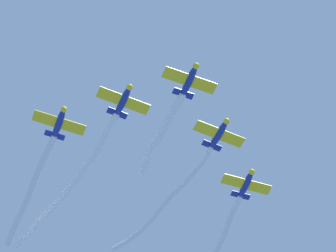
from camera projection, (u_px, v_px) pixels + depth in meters
The scene contains 9 objects.
airplane_lead at pixel (189, 80), 83.27m from camera, with size 5.11×6.70×1.65m.
smoke_trail_lead at pixel (160, 135), 88.38m from camera, with size 13.57×4.54×2.45m.
airplane_left_wing at pixel (219, 134), 87.36m from camera, with size 5.12×6.68×1.65m.
smoke_trail_left_wing at pixel (165, 203), 92.31m from camera, with size 17.26×11.62×2.36m.
airplane_right_wing at pixel (123, 100), 85.13m from camera, with size 5.12×6.68×1.65m.
smoke_trail_right_wing at pixel (66, 188), 93.32m from camera, with size 25.09×13.60×2.62m.
airplane_slot at pixel (246, 184), 91.20m from camera, with size 5.08×6.70×1.65m.
airplane_trail at pixel (59, 123), 86.48m from camera, with size 5.11×6.70×1.65m.
smoke_trail_trail at pixel (29, 193), 91.31m from camera, with size 17.53×6.42×2.41m.
Camera 1 is at (-46.13, 6.84, 4.57)m, focal length 75.84 mm.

